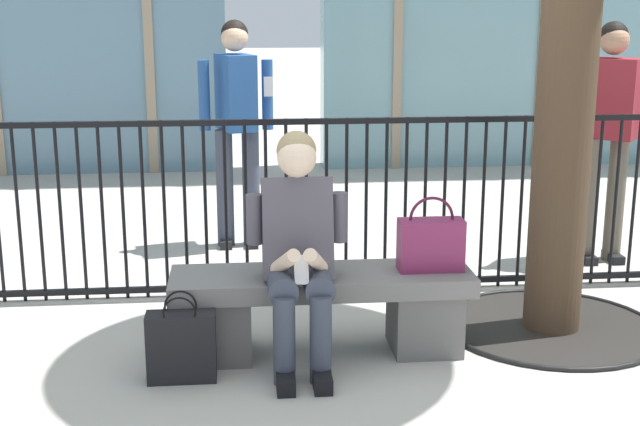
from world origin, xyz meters
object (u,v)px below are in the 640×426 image
at_px(shopping_bag, 181,346).
at_px(seated_person_with_phone, 298,243).
at_px(bystander_at_railing, 608,124).
at_px(handbag_on_bench, 431,243).
at_px(bystander_further_back, 236,116).
at_px(stone_bench, 322,304).

bearing_deg(shopping_bag, seated_person_with_phone, 14.85).
relative_size(shopping_bag, bystander_at_railing, 0.27).
relative_size(handbag_on_bench, shopping_bag, 0.88).
distance_m(shopping_bag, bystander_further_back, 2.60).
bearing_deg(bystander_at_railing, bystander_further_back, 165.79).
bearing_deg(handbag_on_bench, stone_bench, 179.01).
xyz_separation_m(stone_bench, handbag_on_bench, (0.58, -0.01, 0.33)).
relative_size(stone_bench, bystander_at_railing, 0.94).
distance_m(seated_person_with_phone, bystander_at_railing, 2.85).
distance_m(stone_bench, seated_person_with_phone, 0.42).
bearing_deg(shopping_bag, bystander_at_railing, 31.68).
xyz_separation_m(handbag_on_bench, shopping_bag, (-1.31, -0.28, -0.42)).
xyz_separation_m(shopping_bag, bystander_further_back, (0.30, 2.45, 0.82)).
height_order(stone_bench, seated_person_with_phone, seated_person_with_phone).
height_order(shopping_bag, bystander_further_back, bystander_further_back).
xyz_separation_m(seated_person_with_phone, bystander_at_railing, (2.31, 1.64, 0.35)).
distance_m(seated_person_with_phone, shopping_bag, 0.77).
relative_size(seated_person_with_phone, bystander_further_back, 0.71).
bearing_deg(seated_person_with_phone, bystander_further_back, 97.41).
relative_size(stone_bench, bystander_further_back, 0.94).
height_order(handbag_on_bench, bystander_at_railing, bystander_at_railing).
height_order(seated_person_with_phone, bystander_at_railing, bystander_at_railing).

